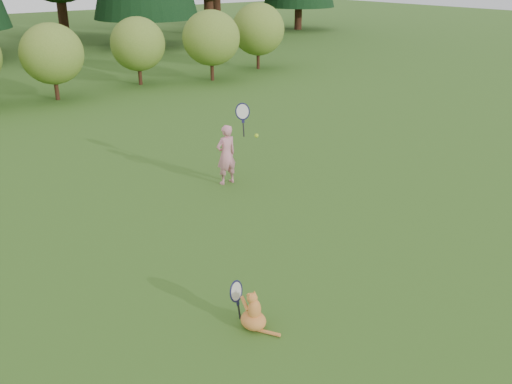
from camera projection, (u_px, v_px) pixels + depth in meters
ground at (277, 250)px, 9.13m from camera, size 100.00×100.00×0.00m
shrub_row at (13, 60)px, 18.08m from camera, size 28.00×3.00×2.80m
child at (227, 153)px, 11.66m from camera, size 0.73×0.49×1.86m
cat at (253, 309)px, 7.10m from camera, size 0.35×0.66×0.70m
tennis_ball at (256, 136)px, 10.83m from camera, size 0.08×0.08×0.08m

